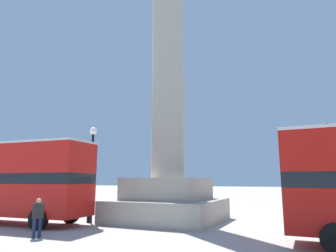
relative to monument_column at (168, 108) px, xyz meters
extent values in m
plane|color=#ADA89E|center=(0.00, 0.00, -6.77)|extent=(200.00, 200.00, 0.00)
cube|color=#A39E8E|center=(0.00, 0.00, -6.15)|extent=(5.93, 5.93, 1.24)
cube|color=#A39E8E|center=(0.00, 0.00, -4.91)|extent=(4.27, 4.27, 1.24)
cylinder|color=#A39E8E|center=(0.00, 0.00, 4.02)|extent=(2.04, 2.04, 16.60)
cylinder|color=black|center=(8.26, -2.78, -6.27)|extent=(1.00, 0.31, 1.00)
cube|color=red|center=(-8.11, -4.49, -5.44)|extent=(10.54, 3.11, 1.66)
cube|color=black|center=(-8.11, -4.49, -4.33)|extent=(10.53, 3.07, 0.55)
cube|color=red|center=(-8.11, -4.49, -3.26)|extent=(10.54, 3.11, 1.59)
cube|color=silver|center=(-8.11, -4.49, -2.41)|extent=(10.54, 3.11, 0.12)
cylinder|color=black|center=(-4.56, -3.04, -6.27)|extent=(1.02, 0.37, 1.00)
cylinder|color=black|center=(-4.39, -5.44, -6.27)|extent=(1.02, 0.37, 1.00)
cube|color=#A39E8E|center=(8.85, 3.61, -5.48)|extent=(4.38, 4.05, 2.58)
ellipsoid|color=brown|center=(8.85, 3.61, -2.62)|extent=(2.18, 1.82, 0.91)
cylinder|color=brown|center=(8.85, 3.61, -1.71)|extent=(0.36, 0.36, 0.90)
sphere|color=brown|center=(8.85, 3.61, -1.12)|extent=(0.28, 0.28, 0.28)
cylinder|color=brown|center=(8.17, 3.49, -3.63)|extent=(0.20, 0.20, 1.12)
cylinder|color=brown|center=(8.43, 3.06, -3.63)|extent=(0.20, 0.20, 1.12)
cylinder|color=black|center=(-3.82, -2.34, -6.57)|extent=(0.31, 0.31, 0.40)
cylinder|color=black|center=(-3.82, -2.34, -4.26)|extent=(0.14, 0.14, 5.02)
sphere|color=white|center=(-3.82, -2.34, -1.53)|extent=(0.43, 0.43, 0.43)
cylinder|color=#192347|center=(-2.82, -6.79, -6.38)|extent=(0.14, 0.14, 0.78)
cylinder|color=#192347|center=(-2.93, -6.99, -6.38)|extent=(0.14, 0.14, 0.78)
cube|color=black|center=(-2.87, -6.89, -5.69)|extent=(0.35, 0.45, 0.62)
sphere|color=tan|center=(-2.87, -6.89, -5.27)|extent=(0.21, 0.21, 0.21)
camera|label=1|loc=(7.46, -16.48, -4.42)|focal=32.00mm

